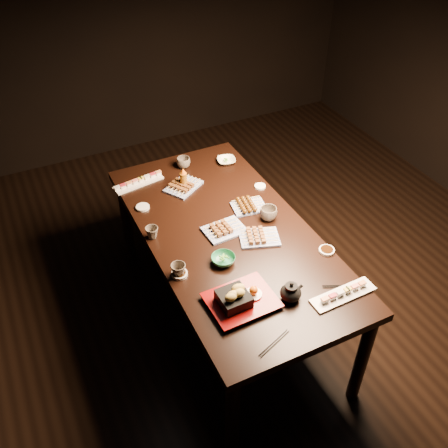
{
  "coord_description": "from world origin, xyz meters",
  "views": [
    {
      "loc": [
        -1.4,
        -1.87,
        2.61
      ],
      "look_at": [
        -0.42,
        0.13,
        0.77
      ],
      "focal_mm": 40.0,
      "sensor_mm": 36.0,
      "label": 1
    }
  ],
  "objects_px": {
    "dining_table": "(228,277)",
    "sushi_platter_far": "(138,181)",
    "teacup_near_left": "(178,270)",
    "teacup_far_left": "(152,233)",
    "edamame_bowl_cream": "(226,161)",
    "tempura_tray": "(242,295)",
    "yakitori_plate_center": "(224,227)",
    "sushi_platter_near": "(343,293)",
    "yakitori_plate_right": "(259,235)",
    "teacup_mid_right": "(269,214)",
    "condiment_bottle": "(183,178)",
    "teapot": "(291,291)",
    "yakitori_plate_left": "(183,184)",
    "edamame_bowl_green": "(223,260)",
    "teacup_far_right": "(184,163)"
  },
  "relations": [
    {
      "from": "tempura_tray",
      "to": "teapot",
      "type": "bearing_deg",
      "value": -20.58
    },
    {
      "from": "yakitori_plate_left",
      "to": "edamame_bowl_cream",
      "type": "height_order",
      "value": "yakitori_plate_left"
    },
    {
      "from": "sushi_platter_far",
      "to": "edamame_bowl_green",
      "type": "xyz_separation_m",
      "value": [
        0.17,
        -0.9,
        0.0
      ]
    },
    {
      "from": "sushi_platter_near",
      "to": "yakitori_plate_right",
      "type": "bearing_deg",
      "value": 105.02
    },
    {
      "from": "dining_table",
      "to": "sushi_platter_near",
      "type": "bearing_deg",
      "value": -69.92
    },
    {
      "from": "teapot",
      "to": "yakitori_plate_left",
      "type": "bearing_deg",
      "value": 90.92
    },
    {
      "from": "sushi_platter_near",
      "to": "condiment_bottle",
      "type": "distance_m",
      "value": 1.26
    },
    {
      "from": "yakitori_plate_right",
      "to": "teacup_mid_right",
      "type": "height_order",
      "value": "teacup_mid_right"
    },
    {
      "from": "yakitori_plate_right",
      "to": "condiment_bottle",
      "type": "distance_m",
      "value": 0.68
    },
    {
      "from": "yakitori_plate_center",
      "to": "teacup_far_right",
      "type": "xyz_separation_m",
      "value": [
        0.05,
        0.72,
        0.01
      ]
    },
    {
      "from": "dining_table",
      "to": "teapot",
      "type": "distance_m",
      "value": 0.73
    },
    {
      "from": "teacup_near_left",
      "to": "condiment_bottle",
      "type": "distance_m",
      "value": 0.79
    },
    {
      "from": "dining_table",
      "to": "yakitori_plate_center",
      "type": "xyz_separation_m",
      "value": [
        -0.02,
        0.01,
        0.4
      ]
    },
    {
      "from": "yakitori_plate_center",
      "to": "edamame_bowl_cream",
      "type": "bearing_deg",
      "value": 59.25
    },
    {
      "from": "edamame_bowl_cream",
      "to": "teacup_mid_right",
      "type": "relative_size",
      "value": 1.22
    },
    {
      "from": "dining_table",
      "to": "edamame_bowl_cream",
      "type": "bearing_deg",
      "value": 61.26
    },
    {
      "from": "dining_table",
      "to": "teacup_near_left",
      "type": "bearing_deg",
      "value": -155.65
    },
    {
      "from": "teacup_far_left",
      "to": "yakitori_plate_right",
      "type": "bearing_deg",
      "value": -27.39
    },
    {
      "from": "teacup_mid_right",
      "to": "dining_table",
      "type": "bearing_deg",
      "value": 179.91
    },
    {
      "from": "sushi_platter_far",
      "to": "yakitori_plate_left",
      "type": "bearing_deg",
      "value": 136.08
    },
    {
      "from": "yakitori_plate_right",
      "to": "yakitori_plate_center",
      "type": "bearing_deg",
      "value": 153.93
    },
    {
      "from": "yakitori_plate_center",
      "to": "condiment_bottle",
      "type": "height_order",
      "value": "condiment_bottle"
    },
    {
      "from": "sushi_platter_near",
      "to": "teacup_far_left",
      "type": "height_order",
      "value": "teacup_far_left"
    },
    {
      "from": "edamame_bowl_cream",
      "to": "teacup_far_left",
      "type": "relative_size",
      "value": 1.68
    },
    {
      "from": "yakitori_plate_left",
      "to": "condiment_bottle",
      "type": "distance_m",
      "value": 0.04
    },
    {
      "from": "teacup_far_right",
      "to": "condiment_bottle",
      "type": "height_order",
      "value": "condiment_bottle"
    },
    {
      "from": "tempura_tray",
      "to": "yakitori_plate_center",
      "type": "bearing_deg",
      "value": 70.97
    },
    {
      "from": "dining_table",
      "to": "sushi_platter_far",
      "type": "distance_m",
      "value": 0.85
    },
    {
      "from": "sushi_platter_far",
      "to": "edamame_bowl_cream",
      "type": "xyz_separation_m",
      "value": [
        0.62,
        -0.02,
        -0.0
      ]
    },
    {
      "from": "edamame_bowl_cream",
      "to": "teacup_near_left",
      "type": "relative_size",
      "value": 1.58
    },
    {
      "from": "teacup_near_left",
      "to": "teacup_mid_right",
      "type": "distance_m",
      "value": 0.68
    },
    {
      "from": "yakitori_plate_right",
      "to": "yakitori_plate_left",
      "type": "relative_size",
      "value": 0.98
    },
    {
      "from": "teacup_near_left",
      "to": "teacup_far_left",
      "type": "height_order",
      "value": "teacup_near_left"
    },
    {
      "from": "dining_table",
      "to": "teacup_far_left",
      "type": "distance_m",
      "value": 0.59
    },
    {
      "from": "yakitori_plate_right",
      "to": "teacup_mid_right",
      "type": "xyz_separation_m",
      "value": [
        0.14,
        0.13,
        0.01
      ]
    },
    {
      "from": "yakitori_plate_center",
      "to": "teapot",
      "type": "xyz_separation_m",
      "value": [
        0.07,
        -0.61,
        0.02
      ]
    },
    {
      "from": "teacup_near_left",
      "to": "edamame_bowl_cream",
      "type": "bearing_deg",
      "value": 50.84
    },
    {
      "from": "yakitori_plate_center",
      "to": "teapot",
      "type": "relative_size",
      "value": 1.83
    },
    {
      "from": "tempura_tray",
      "to": "condiment_bottle",
      "type": "height_order",
      "value": "condiment_bottle"
    },
    {
      "from": "edamame_bowl_green",
      "to": "teacup_far_left",
      "type": "height_order",
      "value": "teacup_far_left"
    },
    {
      "from": "yakitori_plate_right",
      "to": "teacup_far_left",
      "type": "distance_m",
      "value": 0.61
    },
    {
      "from": "dining_table",
      "to": "condiment_bottle",
      "type": "xyz_separation_m",
      "value": [
        -0.06,
        0.52,
        0.45
      ]
    },
    {
      "from": "teacup_far_left",
      "to": "yakitori_plate_left",
      "type": "bearing_deg",
      "value": 47.25
    },
    {
      "from": "yakitori_plate_center",
      "to": "edamame_bowl_cream",
      "type": "height_order",
      "value": "yakitori_plate_center"
    },
    {
      "from": "dining_table",
      "to": "sushi_platter_far",
      "type": "relative_size",
      "value": 5.45
    },
    {
      "from": "sushi_platter_near",
      "to": "teacup_mid_right",
      "type": "distance_m",
      "value": 0.69
    },
    {
      "from": "tempura_tray",
      "to": "teacup_far_left",
      "type": "relative_size",
      "value": 4.46
    },
    {
      "from": "sushi_platter_near",
      "to": "teacup_mid_right",
      "type": "bearing_deg",
      "value": 91.0
    },
    {
      "from": "sushi_platter_far",
      "to": "tempura_tray",
      "type": "xyz_separation_m",
      "value": [
        0.13,
        -1.2,
        0.04
      ]
    },
    {
      "from": "edamame_bowl_cream",
      "to": "teacup_far_left",
      "type": "bearing_deg",
      "value": -144.45
    }
  ]
}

